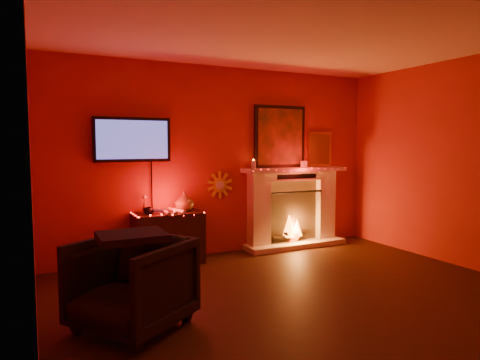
# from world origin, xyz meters

# --- Properties ---
(room) EXTENTS (5.00, 5.00, 5.00)m
(room) POSITION_xyz_m (0.00, 0.00, 1.35)
(room) COLOR black
(room) RESTS_ON ground
(floor) EXTENTS (5.00, 5.00, 0.00)m
(floor) POSITION_xyz_m (0.00, 0.00, 0.00)
(floor) COLOR black
(floor) RESTS_ON ground
(fireplace) EXTENTS (1.72, 0.40, 2.18)m
(fireplace) POSITION_xyz_m (1.14, 2.39, 0.72)
(fireplace) COLOR beige
(fireplace) RESTS_ON floor
(tv) EXTENTS (1.00, 0.07, 1.24)m
(tv) POSITION_xyz_m (-1.30, 2.45, 1.65)
(tv) COLOR black
(tv) RESTS_ON room
(sunburst_clock) EXTENTS (0.40, 0.03, 0.40)m
(sunburst_clock) POSITION_xyz_m (-0.05, 2.48, 1.00)
(sunburst_clock) COLOR gold
(sunburst_clock) RESTS_ON room
(console_table) EXTENTS (0.90, 0.52, 0.96)m
(console_table) POSITION_xyz_m (-0.89, 2.26, 0.38)
(console_table) COLOR black
(console_table) RESTS_ON floor
(armchair) EXTENTS (1.19, 1.19, 0.79)m
(armchair) POSITION_xyz_m (-1.76, 0.44, 0.39)
(armchair) COLOR black
(armchair) RESTS_ON floor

